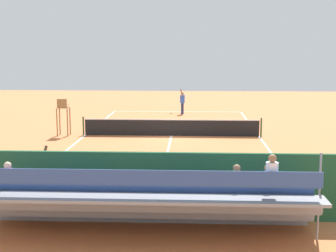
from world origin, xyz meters
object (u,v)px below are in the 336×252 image
equipment_bag (154,206)px  tennis_player (182,101)px  tennis_net (171,127)px  courtside_bench (206,194)px  tennis_ball_near (203,119)px  line_judge (44,175)px  bleacher_stand (149,201)px  umpire_chair (63,113)px  tennis_racket (173,113)px

equipment_bag → tennis_player: 22.99m
tennis_net → courtside_bench: size_ratio=5.72×
tennis_player → tennis_ball_near: size_ratio=29.18×
tennis_player → tennis_ball_near: (-1.50, 3.05, -0.98)m
tennis_player → line_judge: (3.91, 22.55, 0.00)m
tennis_player → line_judge: same height
courtside_bench → equipment_bag: courtside_bench is taller
bleacher_stand → tennis_net: bearing=-89.8°
bleacher_stand → equipment_bag: bearing=-88.8°
umpire_chair → equipment_bag: bearing=115.3°
tennis_net → umpire_chair: umpire_chair is taller
equipment_bag → line_judge: (3.52, -0.42, 0.84)m
tennis_racket → equipment_bag: bearing=90.7°
umpire_chair → line_judge: size_ratio=1.11×
tennis_net → tennis_ball_near: bearing=-106.4°
bleacher_stand → tennis_racket: size_ratio=17.26×
tennis_ball_near → line_judge: (5.42, 19.49, 0.98)m
courtside_bench → tennis_ball_near: size_ratio=27.27×
umpire_chair → tennis_player: (-6.62, -9.82, -0.30)m
equipment_bag → line_judge: size_ratio=0.47×
bleacher_stand → tennis_ball_near: (-1.86, -21.84, -0.90)m
tennis_player → courtside_bench: bearing=93.0°
tennis_player → umpire_chair: bearing=56.0°
line_judge → tennis_net: bearing=-105.1°
tennis_net → tennis_player: tennis_player is taller
courtside_bench → tennis_player: size_ratio=0.93×
line_judge → tennis_racket: bearing=-98.0°
bleacher_stand → umpire_chair: size_ratio=4.23×
tennis_net → equipment_bag: (-0.03, 13.40, -0.32)m
umpire_chair → tennis_ball_near: umpire_chair is taller
tennis_racket → line_judge: (3.22, 22.83, 1.00)m
courtside_bench → equipment_bag: 1.64m
umpire_chair → line_judge: bearing=102.0°
umpire_chair → courtside_bench: umpire_chair is taller
courtside_bench → tennis_racket: 23.21m
bleacher_stand → courtside_bench: (-1.56, -2.05, -0.37)m
courtside_bench → tennis_net: bearing=-83.0°
courtside_bench → tennis_ball_near: courtside_bench is taller
bleacher_stand → courtside_bench: 2.60m
tennis_net → tennis_racket: (0.28, -9.85, -0.49)m
tennis_net → tennis_ball_near: size_ratio=156.06×
equipment_bag → bleacher_stand: bearing=91.2°
tennis_net → line_judge: 13.45m
tennis_player → tennis_racket: bearing=-22.5°
umpire_chair → line_judge: umpire_chair is taller
line_judge → umpire_chair: bearing=-78.0°
umpire_chair → tennis_ball_near: 10.65m
bleacher_stand → line_judge: 4.27m
tennis_ball_near → bleacher_stand: bearing=85.1°
bleacher_stand → courtside_bench: bearing=-127.2°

